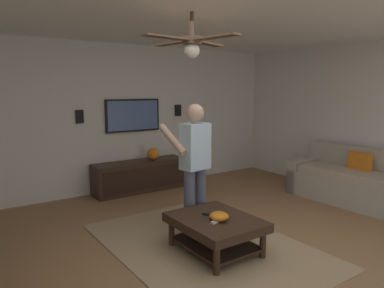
% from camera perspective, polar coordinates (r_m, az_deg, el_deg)
% --- Properties ---
extents(ground_plane, '(8.12, 8.12, 0.00)m').
position_cam_1_polar(ground_plane, '(4.17, 7.38, -17.34)').
color(ground_plane, olive).
extents(wall_back_tv, '(0.10, 6.97, 2.61)m').
position_cam_1_polar(wall_back_tv, '(6.62, -12.18, 3.95)').
color(wall_back_tv, silver).
rests_on(wall_back_tv, ground).
extents(ceiling_slab, '(6.76, 6.97, 0.10)m').
position_cam_1_polar(ceiling_slab, '(3.85, 8.20, 21.16)').
color(ceiling_slab, white).
extents(area_rug, '(2.84, 1.96, 0.01)m').
position_cam_1_polar(area_rug, '(4.43, 2.00, -15.58)').
color(area_rug, '#9E8460').
rests_on(area_rug, ground).
extents(couch, '(1.91, 0.89, 0.87)m').
position_cam_1_polar(couch, '(6.49, 23.78, -5.52)').
color(couch, '#A89E8E').
rests_on(couch, ground).
extents(coffee_table, '(1.00, 0.80, 0.40)m').
position_cam_1_polar(coffee_table, '(4.17, 3.71, -12.85)').
color(coffee_table, '#332116').
rests_on(coffee_table, ground).
extents(media_console, '(0.45, 1.70, 0.55)m').
position_cam_1_polar(media_console, '(6.62, -8.13, -4.99)').
color(media_console, '#332116').
rests_on(media_console, ground).
extents(tv, '(0.05, 1.04, 0.59)m').
position_cam_1_polar(tv, '(6.67, -9.26, 4.46)').
color(tv, black).
extents(person_standing, '(0.59, 0.60, 1.64)m').
position_cam_1_polar(person_standing, '(4.59, 0.35, -2.53)').
color(person_standing, '#4C5166').
rests_on(person_standing, ground).
extents(bowl, '(0.21, 0.21, 0.10)m').
position_cam_1_polar(bowl, '(4.04, 4.27, -11.26)').
color(bowl, orange).
rests_on(bowl, coffee_table).
extents(remote_white, '(0.08, 0.16, 0.02)m').
position_cam_1_polar(remote_white, '(4.00, 3.84, -12.02)').
color(remote_white, white).
rests_on(remote_white, coffee_table).
extents(remote_black, '(0.15, 0.12, 0.02)m').
position_cam_1_polar(remote_black, '(4.20, 2.72, -10.99)').
color(remote_black, black).
rests_on(remote_black, coffee_table).
extents(vase_round, '(0.22, 0.22, 0.22)m').
position_cam_1_polar(vase_round, '(6.61, -6.17, -1.55)').
color(vase_round, orange).
rests_on(vase_round, media_console).
extents(wall_speaker_left, '(0.06, 0.12, 0.22)m').
position_cam_1_polar(wall_speaker_left, '(7.15, -2.23, 5.32)').
color(wall_speaker_left, black).
extents(wall_speaker_right, '(0.06, 0.12, 0.22)m').
position_cam_1_polar(wall_speaker_right, '(6.32, -17.25, 4.13)').
color(wall_speaker_right, black).
extents(ceiling_fan, '(1.21, 1.18, 0.46)m').
position_cam_1_polar(ceiling_fan, '(3.83, -0.10, 15.53)').
color(ceiling_fan, '#4C3828').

